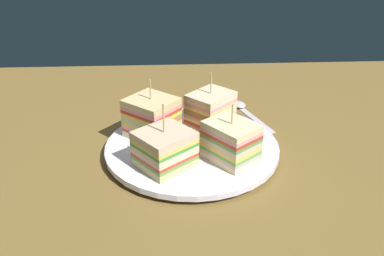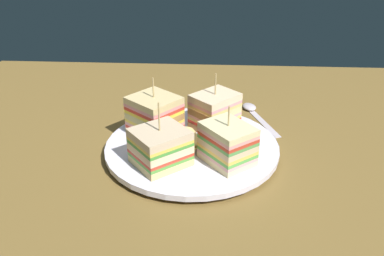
{
  "view_description": "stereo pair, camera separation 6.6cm",
  "coord_description": "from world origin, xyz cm",
  "px_view_note": "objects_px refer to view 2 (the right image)",
  "views": [
    {
      "loc": [
        3.15,
        58.72,
        35.2
      ],
      "look_at": [
        0.0,
        0.0,
        4.69
      ],
      "focal_mm": 38.31,
      "sensor_mm": 36.0,
      "label": 1
    },
    {
      "loc": [
        -3.47,
        58.7,
        35.2
      ],
      "look_at": [
        0.0,
        0.0,
        4.69
      ],
      "focal_mm": 38.31,
      "sensor_mm": 36.0,
      "label": 2
    }
  ],
  "objects_px": {
    "sandwich_wedge_0": "(161,147)",
    "sandwich_wedge_3": "(155,116)",
    "plate": "(192,148)",
    "spoon": "(253,111)",
    "sandwich_wedge_2": "(215,111)",
    "sandwich_wedge_1": "(227,144)",
    "chip_pile": "(188,139)"
  },
  "relations": [
    {
      "from": "sandwich_wedge_3",
      "to": "spoon",
      "type": "height_order",
      "value": "sandwich_wedge_3"
    },
    {
      "from": "plate",
      "to": "spoon",
      "type": "relative_size",
      "value": 1.99
    },
    {
      "from": "spoon",
      "to": "chip_pile",
      "type": "bearing_deg",
      "value": 125.05
    },
    {
      "from": "chip_pile",
      "to": "sandwich_wedge_3",
      "type": "bearing_deg",
      "value": -36.31
    },
    {
      "from": "sandwich_wedge_0",
      "to": "chip_pile",
      "type": "bearing_deg",
      "value": 14.89
    },
    {
      "from": "sandwich_wedge_0",
      "to": "sandwich_wedge_2",
      "type": "height_order",
      "value": "same"
    },
    {
      "from": "sandwich_wedge_1",
      "to": "plate",
      "type": "bearing_deg",
      "value": 10.25
    },
    {
      "from": "sandwich_wedge_1",
      "to": "sandwich_wedge_2",
      "type": "bearing_deg",
      "value": -28.44
    },
    {
      "from": "sandwich_wedge_0",
      "to": "spoon",
      "type": "xyz_separation_m",
      "value": [
        -0.16,
        -0.22,
        -0.04
      ]
    },
    {
      "from": "sandwich_wedge_1",
      "to": "chip_pile",
      "type": "height_order",
      "value": "sandwich_wedge_1"
    },
    {
      "from": "plate",
      "to": "chip_pile",
      "type": "xyz_separation_m",
      "value": [
        0.01,
        0.01,
        0.02
      ]
    },
    {
      "from": "plate",
      "to": "chip_pile",
      "type": "relative_size",
      "value": 4.13
    },
    {
      "from": "sandwich_wedge_0",
      "to": "sandwich_wedge_1",
      "type": "relative_size",
      "value": 1.07
    },
    {
      "from": "plate",
      "to": "sandwich_wedge_1",
      "type": "distance_m",
      "value": 0.08
    },
    {
      "from": "plate",
      "to": "spoon",
      "type": "bearing_deg",
      "value": -124.83
    },
    {
      "from": "sandwich_wedge_3",
      "to": "spoon",
      "type": "xyz_separation_m",
      "value": [
        -0.18,
        -0.13,
        -0.05
      ]
    },
    {
      "from": "spoon",
      "to": "sandwich_wedge_2",
      "type": "bearing_deg",
      "value": 121.3
    },
    {
      "from": "sandwich_wedge_2",
      "to": "sandwich_wedge_3",
      "type": "bearing_deg",
      "value": -29.21
    },
    {
      "from": "sandwich_wedge_2",
      "to": "chip_pile",
      "type": "relative_size",
      "value": 1.44
    },
    {
      "from": "sandwich_wedge_3",
      "to": "chip_pile",
      "type": "height_order",
      "value": "sandwich_wedge_3"
    },
    {
      "from": "sandwich_wedge_0",
      "to": "sandwich_wedge_3",
      "type": "relative_size",
      "value": 1.0
    },
    {
      "from": "sandwich_wedge_1",
      "to": "sandwich_wedge_3",
      "type": "xyz_separation_m",
      "value": [
        0.12,
        -0.09,
        0.0
      ]
    },
    {
      "from": "sandwich_wedge_0",
      "to": "sandwich_wedge_3",
      "type": "bearing_deg",
      "value": 63.76
    },
    {
      "from": "plate",
      "to": "spoon",
      "type": "xyz_separation_m",
      "value": [
        -0.11,
        -0.16,
        -0.01
      ]
    },
    {
      "from": "sandwich_wedge_1",
      "to": "spoon",
      "type": "bearing_deg",
      "value": -53.61
    },
    {
      "from": "sandwich_wedge_0",
      "to": "sandwich_wedge_3",
      "type": "distance_m",
      "value": 0.1
    },
    {
      "from": "sandwich_wedge_0",
      "to": "sandwich_wedge_1",
      "type": "bearing_deg",
      "value": -32.69
    },
    {
      "from": "sandwich_wedge_0",
      "to": "chip_pile",
      "type": "distance_m",
      "value": 0.07
    },
    {
      "from": "chip_pile",
      "to": "spoon",
      "type": "bearing_deg",
      "value": -124.78
    },
    {
      "from": "sandwich_wedge_3",
      "to": "sandwich_wedge_1",
      "type": "bearing_deg",
      "value": 5.01
    },
    {
      "from": "sandwich_wedge_1",
      "to": "chip_pile",
      "type": "relative_size",
      "value": 1.38
    },
    {
      "from": "sandwich_wedge_0",
      "to": "chip_pile",
      "type": "relative_size",
      "value": 1.48
    }
  ]
}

